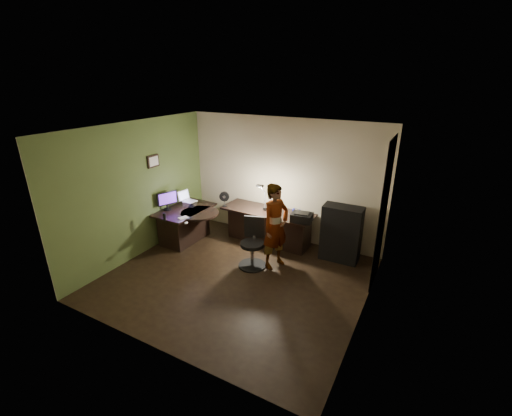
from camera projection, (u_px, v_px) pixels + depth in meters
The scene contains 27 objects.
floor at pixel (236, 278), 6.31m from camera, with size 4.50×4.00×0.01m, color black.
ceiling at pixel (232, 129), 5.32m from camera, with size 4.50×4.00×0.01m, color silver.
wall_back at pixel (283, 180), 7.45m from camera, with size 4.50×0.01×2.70m, color tan.
wall_front at pixel (148, 264), 4.17m from camera, with size 4.50×0.01×2.70m, color tan.
wall_left at pixel (138, 190), 6.81m from camera, with size 0.01×4.00×2.70m, color tan.
wall_right at pixel (371, 238), 4.81m from camera, with size 0.01×4.00×2.70m, color tan.
green_wall_overlay at pixel (139, 190), 6.81m from camera, with size 0.00×4.00×2.70m, color #4A5D2B.
arched_doorway at pixel (383, 214), 5.78m from camera, with size 0.01×0.90×2.60m, color black.
french_door at pixel (358, 275), 4.48m from camera, with size 0.02×0.92×2.10m, color white.
framed_picture at pixel (153, 161), 6.98m from camera, with size 0.04×0.30×0.25m, color black.
desk_left at pixel (186, 225), 7.61m from camera, with size 0.81×1.31×0.76m, color black.
desk_right at pixel (267, 227), 7.51m from camera, with size 2.03×0.71×0.76m, color black.
cabinet at pixel (341, 233), 6.76m from camera, with size 0.76×0.38×1.14m, color black.
laptop_stand at pixel (189, 204), 7.63m from camera, with size 0.25×0.21×0.10m, color silver.
laptop at pixel (189, 197), 7.57m from camera, with size 0.32×0.30×0.22m, color silver.
monitor at pixel (167, 203), 7.38m from camera, with size 0.09×0.45×0.29m, color black.
mouse at pixel (186, 223), 6.72m from camera, with size 0.06×0.09×0.03m, color silver.
phone at pixel (190, 218), 6.99m from camera, with size 0.06×0.13×0.01m, color black.
pen at pixel (213, 210), 7.37m from camera, with size 0.01×0.14×0.01m, color black.
speaker at pixel (164, 217), 6.85m from camera, with size 0.06×0.06×0.16m, color black.
notepad at pixel (183, 218), 7.00m from camera, with size 0.14×0.19×0.01m, color silver.
desk_fan at pixel (225, 199), 7.56m from camera, with size 0.22×0.12×0.34m, color black.
headphones at pixel (296, 210), 7.29m from camera, with size 0.17×0.07×0.08m, color #0F149A.
printer at pixel (302, 217), 6.80m from camera, with size 0.41×0.32×0.18m, color black.
desk_lamp at pixel (265, 195), 7.27m from camera, with size 0.16×0.31×0.67m, color black.
office_chair at pixel (252, 244), 6.53m from camera, with size 0.54×0.54×0.97m, color black.
person at pixel (276, 226), 6.44m from camera, with size 0.59×0.40×1.67m, color #D8A88C.
Camera 1 is at (2.90, -4.57, 3.50)m, focal length 24.00 mm.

